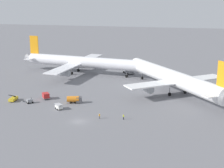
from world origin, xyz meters
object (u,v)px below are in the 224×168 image
at_px(ground_crew_ramp_agent_by_cones, 99,116).
at_px(ground_crew_marshaller_foreground, 124,117).
at_px(gse_fuel_bowser_stubby, 75,99).
at_px(airliner_being_pushed, 173,78).
at_px(pushback_tug, 128,71).
at_px(gse_belt_loader_portside, 13,99).
at_px(gse_container_dolly_flat, 46,96).
at_px(gse_baggage_cart_near_cluster, 59,107).
at_px(gse_gpu_cart_small, 30,101).
at_px(airliner_at_gate_left, 81,62).

bearing_deg(ground_crew_ramp_agent_by_cones, ground_crew_marshaller_foreground, 7.11).
distance_m(gse_fuel_bowser_stubby, ground_crew_marshaller_foreground, 22.13).
relative_size(airliner_being_pushed, pushback_tug, 6.18).
bearing_deg(gse_belt_loader_portside, airliner_being_pushed, 23.45).
bearing_deg(gse_fuel_bowser_stubby, gse_container_dolly_flat, 169.92).
bearing_deg(gse_baggage_cart_near_cluster, ground_crew_ramp_agent_by_cones, -18.99).
relative_size(airliner_being_pushed, gse_gpu_cart_small, 19.31).
bearing_deg(ground_crew_ramp_agent_by_cones, airliner_at_gate_left, 113.50).
relative_size(airliner_at_gate_left, pushback_tug, 7.20).
distance_m(airliner_at_gate_left, gse_container_dolly_flat, 40.34).
bearing_deg(airliner_being_pushed, gse_belt_loader_portside, -156.55).
xyz_separation_m(ground_crew_ramp_agent_by_cones, ground_crew_marshaller_foreground, (7.02, 0.88, 0.01)).
xyz_separation_m(gse_gpu_cart_small, gse_fuel_bowser_stubby, (14.58, 3.49, 0.54)).
distance_m(airliner_at_gate_left, pushback_tug, 22.29).
xyz_separation_m(gse_fuel_bowser_stubby, gse_container_dolly_flat, (-11.25, 2.00, -0.16)).
xyz_separation_m(gse_container_dolly_flat, ground_crew_marshaller_foreground, (30.22, -13.38, -0.34)).
xyz_separation_m(airliner_being_pushed, gse_container_dolly_flat, (-42.35, -18.04, -4.41)).
xyz_separation_m(airliner_at_gate_left, gse_fuel_bowser_stubby, (11.68, -42.11, -4.14)).
relative_size(pushback_tug, gse_baggage_cart_near_cluster, 2.66).
height_order(ground_crew_ramp_agent_by_cones, ground_crew_marshaller_foreground, ground_crew_marshaller_foreground).
xyz_separation_m(gse_container_dolly_flat, gse_belt_loader_portside, (-9.93, -4.64, -0.35)).
xyz_separation_m(pushback_tug, gse_fuel_bowser_stubby, (-9.53, -47.54, 0.07)).
relative_size(gse_gpu_cart_small, ground_crew_marshaller_foreground, 1.63).
relative_size(airliner_at_gate_left, gse_fuel_bowser_stubby, 11.34).
bearing_deg(gse_container_dolly_flat, gse_gpu_cart_small, -121.23).
distance_m(airliner_at_gate_left, gse_gpu_cart_small, 45.93).
bearing_deg(ground_crew_ramp_agent_by_cones, gse_baggage_cart_near_cluster, 161.01).
relative_size(gse_baggage_cart_near_cluster, gse_belt_loader_portside, 0.62).
bearing_deg(gse_container_dolly_flat, ground_crew_marshaller_foreground, -23.88).
distance_m(airliner_at_gate_left, gse_baggage_cart_near_cluster, 50.32).
height_order(gse_fuel_bowser_stubby, ground_crew_ramp_agent_by_cones, gse_fuel_bowser_stubby).
bearing_deg(gse_baggage_cart_near_cluster, gse_belt_loader_portside, 166.11).
distance_m(airliner_at_gate_left, gse_fuel_bowser_stubby, 43.89).
height_order(airliner_being_pushed, pushback_tug, airliner_being_pushed).
xyz_separation_m(gse_container_dolly_flat, gse_baggage_cart_near_cluster, (8.50, -9.20, -0.31)).
relative_size(gse_container_dolly_flat, gse_baggage_cart_near_cluster, 1.25).
relative_size(gse_fuel_bowser_stubby, gse_container_dolly_flat, 1.35).
bearing_deg(gse_belt_loader_portside, gse_fuel_bowser_stubby, 7.10).
bearing_deg(gse_gpu_cart_small, gse_container_dolly_flat, 58.77).
relative_size(gse_belt_loader_portside, ground_crew_ramp_agent_by_cones, 3.11).
height_order(gse_gpu_cart_small, ground_crew_marshaller_foreground, gse_gpu_cart_small).
bearing_deg(ground_crew_marshaller_foreground, airliner_at_gate_left, 119.82).
relative_size(airliner_being_pushed, ground_crew_ramp_agent_by_cones, 31.69).
relative_size(gse_gpu_cart_small, gse_baggage_cart_near_cluster, 0.85).
bearing_deg(airliner_at_gate_left, airliner_being_pushed, -27.28).
xyz_separation_m(pushback_tug, gse_baggage_cart_near_cluster, (-12.28, -54.74, -0.40)).
bearing_deg(gse_container_dolly_flat, airliner_at_gate_left, 90.61).
height_order(airliner_being_pushed, gse_gpu_cart_small, airliner_being_pushed).
relative_size(airliner_being_pushed, gse_baggage_cart_near_cluster, 16.42).
bearing_deg(gse_container_dolly_flat, gse_baggage_cart_near_cluster, -47.26).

